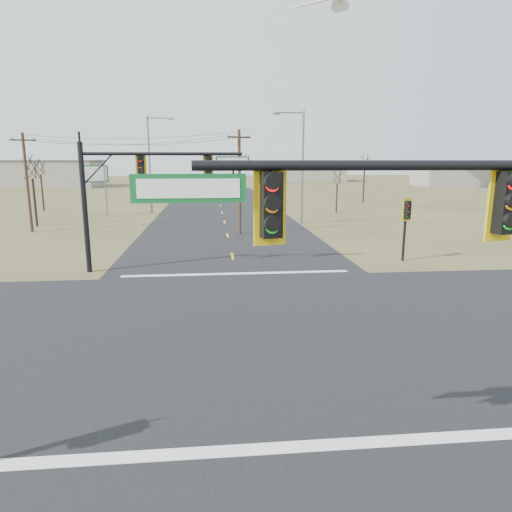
% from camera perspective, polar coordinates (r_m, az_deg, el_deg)
% --- Properties ---
extents(ground, '(320.00, 320.00, 0.00)m').
position_cam_1_polar(ground, '(17.06, -1.00, -8.47)').
color(ground, olive).
rests_on(ground, ground).
extents(road_ew, '(160.00, 14.00, 0.02)m').
position_cam_1_polar(road_ew, '(17.06, -1.00, -8.44)').
color(road_ew, black).
rests_on(road_ew, ground).
extents(road_ns, '(14.00, 160.00, 0.02)m').
position_cam_1_polar(road_ns, '(17.06, -1.00, -8.43)').
color(road_ns, black).
rests_on(road_ns, ground).
extents(stop_bar_near, '(12.00, 0.40, 0.01)m').
position_cam_1_polar(stop_bar_near, '(10.39, 2.68, -22.85)').
color(stop_bar_near, silver).
rests_on(stop_bar_near, road_ns).
extents(stop_bar_far, '(12.00, 0.40, 0.01)m').
position_cam_1_polar(stop_bar_far, '(24.21, -2.46, -2.21)').
color(stop_bar_far, silver).
rests_on(stop_bar_far, road_ns).
extents(mast_arm_near, '(10.33, 0.50, 6.47)m').
position_cam_1_polar(mast_arm_near, '(8.93, 28.79, 2.55)').
color(mast_arm_near, black).
rests_on(mast_arm_near, ground).
extents(mast_arm_far, '(8.84, 0.55, 6.85)m').
position_cam_1_polar(mast_arm_far, '(25.00, -14.06, 9.33)').
color(mast_arm_far, black).
rests_on(mast_arm_far, ground).
extents(pedestal_signal_ne, '(0.65, 0.55, 3.78)m').
position_cam_1_polar(pedestal_signal_ne, '(28.14, 18.33, 4.95)').
color(pedestal_signal_ne, black).
rests_on(pedestal_signal_ne, ground).
extents(utility_pole_near, '(1.88, 0.95, 8.25)m').
position_cam_1_polar(utility_pole_near, '(36.63, -2.08, 9.43)').
color(utility_pole_near, '#44301D').
rests_on(utility_pole_near, ground).
extents(utility_pole_far, '(1.97, 0.39, 8.09)m').
position_cam_1_polar(utility_pole_far, '(42.34, -26.70, 8.42)').
color(utility_pole_far, '#44301D').
rests_on(utility_pole_far, ground).
extents(highway_sign, '(2.78, 0.82, 5.36)m').
position_cam_1_polar(highway_sign, '(51.70, -19.53, 8.97)').
color(highway_sign, slate).
rests_on(highway_sign, ground).
extents(streetlight_a, '(2.87, 0.37, 10.26)m').
position_cam_1_polar(streetlight_a, '(42.86, 5.55, 11.67)').
color(streetlight_a, slate).
rests_on(streetlight_a, ground).
extents(streetlight_c, '(2.96, 0.47, 10.57)m').
position_cam_1_polar(streetlight_c, '(52.81, -12.94, 11.67)').
color(streetlight_c, slate).
rests_on(streetlight_c, ground).
extents(bare_tree_a, '(3.55, 3.55, 6.74)m').
position_cam_1_polar(bare_tree_a, '(45.72, -26.28, 9.99)').
color(bare_tree_a, black).
rests_on(bare_tree_a, ground).
extents(bare_tree_b, '(3.01, 3.01, 6.48)m').
position_cam_1_polar(bare_tree_b, '(59.41, -25.41, 10.11)').
color(bare_tree_b, black).
rests_on(bare_tree_b, ground).
extents(bare_tree_c, '(2.69, 2.69, 5.30)m').
position_cam_1_polar(bare_tree_c, '(52.64, 10.15, 9.85)').
color(bare_tree_c, black).
rests_on(bare_tree_c, ground).
extents(bare_tree_d, '(3.56, 3.56, 7.25)m').
position_cam_1_polar(bare_tree_d, '(66.32, 13.47, 11.57)').
color(bare_tree_d, black).
rests_on(bare_tree_d, ground).
extents(warehouse_left, '(28.00, 14.00, 5.50)m').
position_cam_1_polar(warehouse_left, '(112.83, -26.10, 9.17)').
color(warehouse_left, gray).
rests_on(warehouse_left, ground).
extents(warehouse_mid, '(20.00, 12.00, 5.00)m').
position_cam_1_polar(warehouse_mid, '(128.69, 6.21, 10.39)').
color(warehouse_mid, gray).
rests_on(warehouse_mid, ground).
extents(warehouse_right, '(18.00, 10.00, 4.50)m').
position_cam_1_polar(warehouse_right, '(115.63, 23.78, 9.16)').
color(warehouse_right, gray).
rests_on(warehouse_right, ground).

